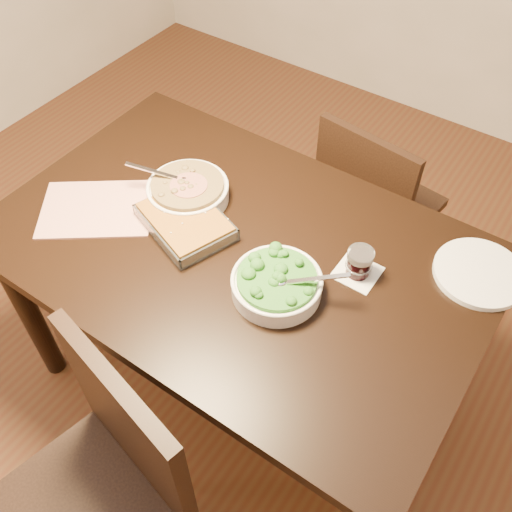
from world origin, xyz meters
TOP-DOWN VIEW (x-y plane):
  - ground at (0.00, 0.00)m, footprint 4.00×4.00m
  - table at (0.00, 0.00)m, footprint 1.40×0.90m
  - magazine_a at (-0.43, -0.12)m, footprint 0.40×0.39m
  - coaster at (0.33, 0.10)m, footprint 0.11×0.11m
  - stew_bowl at (-0.23, 0.07)m, footprint 0.26×0.25m
  - broccoli_bowl at (0.18, -0.07)m, footprint 0.26×0.24m
  - baking_dish at (-0.16, -0.03)m, footprint 0.32×0.28m
  - wine_tumbler at (0.33, 0.10)m, footprint 0.07×0.07m
  - dinner_plate at (0.60, 0.28)m, footprint 0.25×0.25m
  - chair_near at (0.07, -0.67)m, footprint 0.52×0.52m
  - chair_far at (0.13, 0.67)m, footprint 0.43×0.43m

SIDE VIEW (x-z plane):
  - ground at x=0.00m, z-range 0.00..0.00m
  - chair_far at x=0.13m, z-range 0.05..0.87m
  - chair_near at x=0.07m, z-range 0.05..0.98m
  - table at x=0.00m, z-range 0.28..1.03m
  - coaster at x=0.33m, z-range 0.75..0.75m
  - magazine_a at x=-0.43m, z-range 0.75..0.76m
  - dinner_plate at x=0.60m, z-range 0.75..0.77m
  - baking_dish at x=-0.16m, z-range 0.75..0.80m
  - broccoli_bowl at x=0.18m, z-range 0.74..0.83m
  - stew_bowl at x=-0.23m, z-range 0.74..0.83m
  - wine_tumbler at x=0.33m, z-range 0.75..0.84m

